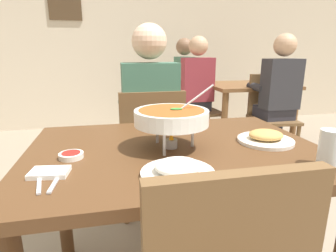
{
  "coord_description": "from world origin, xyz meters",
  "views": [
    {
      "loc": [
        -0.26,
        -1.06,
        1.14
      ],
      "look_at": [
        0.0,
        0.15,
        0.8
      ],
      "focal_mm": 29.44,
      "sensor_mm": 36.0,
      "label": 1
    }
  ],
  "objects_px": {
    "dining_table_far": "(248,95)",
    "chair_bg_left": "(194,98)",
    "chair_diner_main": "(151,146)",
    "appetizer_plate": "(266,138)",
    "diner_main": "(150,112)",
    "chair_bg_right": "(270,111)",
    "patron_bg_left": "(187,81)",
    "chair_bg_middle": "(198,105)",
    "rice_plate": "(178,170)",
    "patron_bg_right": "(278,91)",
    "drink_glass": "(329,150)",
    "sauce_dish": "(71,155)",
    "patron_bg_middle": "(196,86)",
    "curry_bowl": "(171,118)",
    "dining_table_main": "(175,172)"
  },
  "relations": [
    {
      "from": "diner_main",
      "to": "chair_bg_right",
      "type": "height_order",
      "value": "diner_main"
    },
    {
      "from": "curry_bowl",
      "to": "chair_bg_left",
      "type": "bearing_deg",
      "value": 70.72
    },
    {
      "from": "dining_table_main",
      "to": "diner_main",
      "type": "bearing_deg",
      "value": 90.0
    },
    {
      "from": "rice_plate",
      "to": "sauce_dish",
      "type": "distance_m",
      "value": 0.42
    },
    {
      "from": "sauce_dish",
      "to": "patron_bg_left",
      "type": "xyz_separation_m",
      "value": [
        1.19,
        2.63,
        -0.02
      ]
    },
    {
      "from": "dining_table_far",
      "to": "chair_bg_left",
      "type": "relative_size",
      "value": 1.11
    },
    {
      "from": "chair_bg_middle",
      "to": "drink_glass",
      "type": "bearing_deg",
      "value": -97.65
    },
    {
      "from": "drink_glass",
      "to": "chair_bg_middle",
      "type": "xyz_separation_m",
      "value": [
        0.32,
        2.42,
        -0.3
      ]
    },
    {
      "from": "diner_main",
      "to": "rice_plate",
      "type": "distance_m",
      "value": 1.03
    },
    {
      "from": "dining_table_far",
      "to": "chair_bg_middle",
      "type": "bearing_deg",
      "value": 174.61
    },
    {
      "from": "appetizer_plate",
      "to": "patron_bg_middle",
      "type": "bearing_deg",
      "value": 80.5
    },
    {
      "from": "dining_table_main",
      "to": "chair_bg_right",
      "type": "bearing_deg",
      "value": 47.72
    },
    {
      "from": "rice_plate",
      "to": "sauce_dish",
      "type": "height_order",
      "value": "rice_plate"
    },
    {
      "from": "patron_bg_left",
      "to": "patron_bg_right",
      "type": "height_order",
      "value": "same"
    },
    {
      "from": "dining_table_main",
      "to": "rice_plate",
      "type": "distance_m",
      "value": 0.31
    },
    {
      "from": "chair_diner_main",
      "to": "chair_bg_right",
      "type": "distance_m",
      "value": 1.68
    },
    {
      "from": "chair_diner_main",
      "to": "patron_bg_middle",
      "type": "bearing_deg",
      "value": 61.12
    },
    {
      "from": "dining_table_main",
      "to": "chair_diner_main",
      "type": "xyz_separation_m",
      "value": [
        -0.0,
        0.72,
        -0.13
      ]
    },
    {
      "from": "chair_bg_right",
      "to": "patron_bg_middle",
      "type": "distance_m",
      "value": 0.88
    },
    {
      "from": "chair_diner_main",
      "to": "dining_table_far",
      "type": "height_order",
      "value": "chair_diner_main"
    },
    {
      "from": "appetizer_plate",
      "to": "sauce_dish",
      "type": "height_order",
      "value": "appetizer_plate"
    },
    {
      "from": "appetizer_plate",
      "to": "patron_bg_right",
      "type": "relative_size",
      "value": 0.18
    },
    {
      "from": "dining_table_main",
      "to": "patron_bg_middle",
      "type": "distance_m",
      "value": 2.22
    },
    {
      "from": "chair_bg_middle",
      "to": "chair_bg_left",
      "type": "bearing_deg",
      "value": 78.98
    },
    {
      "from": "diner_main",
      "to": "curry_bowl",
      "type": "bearing_deg",
      "value": -91.48
    },
    {
      "from": "rice_plate",
      "to": "patron_bg_right",
      "type": "bearing_deg",
      "value": 49.41
    },
    {
      "from": "drink_glass",
      "to": "patron_bg_left",
      "type": "relative_size",
      "value": 0.1
    },
    {
      "from": "diner_main",
      "to": "chair_bg_right",
      "type": "relative_size",
      "value": 1.46
    },
    {
      "from": "curry_bowl",
      "to": "chair_bg_middle",
      "type": "xyz_separation_m",
      "value": [
        0.81,
        2.13,
        -0.37
      ]
    },
    {
      "from": "chair_diner_main",
      "to": "diner_main",
      "type": "bearing_deg",
      "value": 90.0
    },
    {
      "from": "chair_bg_right",
      "to": "patron_bg_left",
      "type": "relative_size",
      "value": 0.69
    },
    {
      "from": "patron_bg_right",
      "to": "patron_bg_middle",
      "type": "bearing_deg",
      "value": 138.43
    },
    {
      "from": "rice_plate",
      "to": "appetizer_plate",
      "type": "relative_size",
      "value": 1.0
    },
    {
      "from": "chair_diner_main",
      "to": "drink_glass",
      "type": "distance_m",
      "value": 1.16
    },
    {
      "from": "patron_bg_left",
      "to": "dining_table_far",
      "type": "bearing_deg",
      "value": -39.85
    },
    {
      "from": "diner_main",
      "to": "curry_bowl",
      "type": "relative_size",
      "value": 3.94
    },
    {
      "from": "dining_table_main",
      "to": "chair_diner_main",
      "type": "bearing_deg",
      "value": 90.0
    },
    {
      "from": "dining_table_far",
      "to": "appetizer_plate",
      "type": "bearing_deg",
      "value": -115.94
    },
    {
      "from": "chair_bg_middle",
      "to": "patron_bg_left",
      "type": "xyz_separation_m",
      "value": [
        -0.02,
        0.47,
        0.24
      ]
    },
    {
      "from": "diner_main",
      "to": "sauce_dish",
      "type": "height_order",
      "value": "diner_main"
    },
    {
      "from": "patron_bg_right",
      "to": "drink_glass",
      "type": "bearing_deg",
      "value": -118.63
    },
    {
      "from": "patron_bg_middle",
      "to": "chair_bg_right",
      "type": "bearing_deg",
      "value": -35.95
    },
    {
      "from": "dining_table_main",
      "to": "chair_bg_middle",
      "type": "xyz_separation_m",
      "value": [
        0.79,
        2.11,
        -0.13
      ]
    },
    {
      "from": "dining_table_main",
      "to": "chair_bg_middle",
      "type": "relative_size",
      "value": 1.34
    },
    {
      "from": "diner_main",
      "to": "dining_table_far",
      "type": "relative_size",
      "value": 1.31
    },
    {
      "from": "sauce_dish",
      "to": "drink_glass",
      "type": "height_order",
      "value": "drink_glass"
    },
    {
      "from": "chair_diner_main",
      "to": "appetizer_plate",
      "type": "bearing_deg",
      "value": -61.56
    },
    {
      "from": "patron_bg_left",
      "to": "sauce_dish",
      "type": "bearing_deg",
      "value": -114.24
    },
    {
      "from": "dining_table_main",
      "to": "patron_bg_middle",
      "type": "xyz_separation_m",
      "value": [
        0.75,
        2.09,
        0.11
      ]
    },
    {
      "from": "chair_bg_middle",
      "to": "patron_bg_right",
      "type": "bearing_deg",
      "value": -44.66
    }
  ]
}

